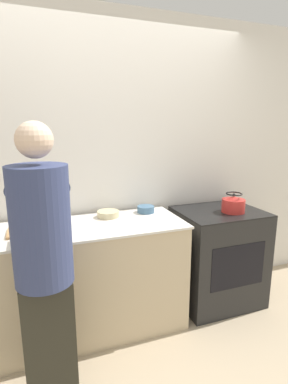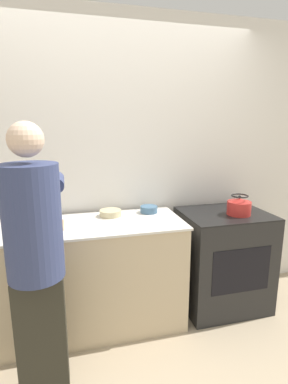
# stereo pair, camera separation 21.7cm
# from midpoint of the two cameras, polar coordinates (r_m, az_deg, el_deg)

# --- Properties ---
(ground_plane) EXTENTS (12.00, 12.00, 0.00)m
(ground_plane) POSITION_cam_midpoint_polar(r_m,az_deg,el_deg) (2.61, 0.50, -26.73)
(ground_plane) COLOR tan
(wall_back) EXTENTS (8.00, 0.05, 2.60)m
(wall_back) POSITION_cam_midpoint_polar(r_m,az_deg,el_deg) (2.69, -3.21, 5.11)
(wall_back) COLOR white
(wall_back) RESTS_ON ground_plane
(counter) EXTENTS (1.78, 0.63, 0.90)m
(counter) POSITION_cam_midpoint_polar(r_m,az_deg,el_deg) (2.55, -10.77, -15.78)
(counter) COLOR #C6B28E
(counter) RESTS_ON ground_plane
(oven) EXTENTS (0.75, 0.61, 0.89)m
(oven) POSITION_cam_midpoint_polar(r_m,az_deg,el_deg) (2.93, 16.86, -12.22)
(oven) COLOR black
(oven) RESTS_ON ground_plane
(person) EXTENTS (0.36, 0.60, 1.68)m
(person) POSITION_cam_midpoint_polar(r_m,az_deg,el_deg) (1.84, -16.74, -11.71)
(person) COLOR #2D2C22
(person) RESTS_ON ground_plane
(cutting_board) EXTENTS (0.38, 0.22, 0.02)m
(cutting_board) POSITION_cam_midpoint_polar(r_m,az_deg,el_deg) (2.36, -17.24, -6.41)
(cutting_board) COLOR #A87A4C
(cutting_board) RESTS_ON counter
(knife) EXTENTS (0.20, 0.04, 0.01)m
(knife) POSITION_cam_midpoint_polar(r_m,az_deg,el_deg) (2.37, -17.24, -6.00)
(knife) COLOR silver
(knife) RESTS_ON cutting_board
(kettle) EXTENTS (0.20, 0.20, 0.17)m
(kettle) POSITION_cam_midpoint_polar(r_m,az_deg,el_deg) (2.74, 19.83, -2.63)
(kettle) COLOR red
(kettle) RESTS_ON oven
(bowl_prep) EXTENTS (0.15, 0.15, 0.06)m
(bowl_prep) POSITION_cam_midpoint_polar(r_m,az_deg,el_deg) (2.65, 3.30, -3.35)
(bowl_prep) COLOR #426684
(bowl_prep) RESTS_ON counter
(bowl_mixing) EXTENTS (0.18, 0.18, 0.05)m
(bowl_mixing) POSITION_cam_midpoint_polar(r_m,az_deg,el_deg) (2.55, -4.00, -4.04)
(bowl_mixing) COLOR #C6B789
(bowl_mixing) RESTS_ON counter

